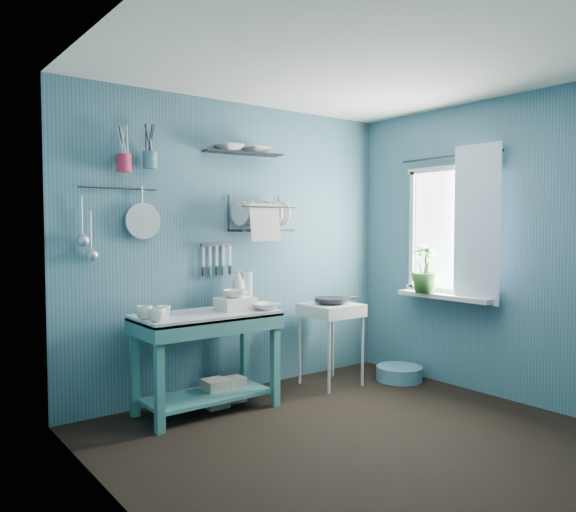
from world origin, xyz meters
TOP-DOWN VIEW (x-y plane):
  - floor at (0.00, 0.00)m, footprint 3.20×3.20m
  - ceiling at (0.00, 0.00)m, footprint 3.20×3.20m
  - wall_back at (0.00, 1.50)m, footprint 3.20×0.00m
  - wall_left at (-1.60, 0.00)m, footprint 0.00×3.00m
  - wall_right at (1.60, 0.00)m, footprint 0.00×3.00m
  - work_counter at (-0.52, 1.14)m, footprint 1.14×0.67m
  - mug_left at (-1.00, 0.98)m, footprint 0.12×0.12m
  - mug_mid at (-0.90, 1.08)m, footprint 0.14×0.14m
  - mug_right at (-1.02, 1.14)m, footprint 0.17×0.17m
  - wash_tub at (-0.27, 1.12)m, footprint 0.28×0.22m
  - tub_bowl at (-0.27, 1.12)m, footprint 0.19×0.19m
  - soap_bottle at (-0.10, 1.34)m, footprint 0.11×0.12m
  - water_bottle at (-0.00, 1.36)m, footprint 0.09×0.09m
  - counter_bowl at (-0.07, 0.99)m, footprint 0.22×0.22m
  - hotplate_stand at (0.73, 1.10)m, footprint 0.47×0.47m
  - frying_pan at (0.73, 1.10)m, footprint 0.30×0.30m
  - knife_strip at (-0.24, 1.47)m, footprint 0.32×0.07m
  - dish_rack at (0.16, 1.37)m, footprint 0.56×0.27m
  - upper_shelf at (-0.01, 1.40)m, footprint 0.72×0.28m
  - shelf_bowl_left at (-0.15, 1.40)m, footprint 0.24×0.24m
  - shelf_bowl_right at (0.13, 1.40)m, footprint 0.23×0.23m
  - utensil_cup_magenta at (-1.05, 1.42)m, footprint 0.11×0.11m
  - utensil_cup_teal at (-0.84, 1.42)m, footprint 0.11×0.11m
  - colander at (-0.90, 1.45)m, footprint 0.28×0.03m
  - ladle_outer at (-1.35, 1.46)m, footprint 0.01×0.01m
  - ladle_inner at (-1.29, 1.46)m, footprint 0.01×0.01m
  - hook_rail at (-1.07, 1.47)m, footprint 0.60×0.01m
  - window_glass at (1.59, 0.45)m, footprint 0.00×1.10m
  - windowsill at (1.50, 0.45)m, footprint 0.16×0.95m
  - curtain at (1.52, 0.15)m, footprint 0.00×1.35m
  - curtain_rod at (1.54, 0.45)m, footprint 0.02×1.05m
  - potted_plant at (1.45, 0.63)m, footprint 0.28×0.28m
  - storage_tin_large at (-0.42, 1.19)m, footprint 0.18×0.18m
  - storage_tin_small at (-0.22, 1.22)m, footprint 0.15×0.15m
  - floor_basin at (1.33, 0.82)m, footprint 0.43×0.43m

SIDE VIEW (x-z plane):
  - floor at x=0.00m, z-range 0.00..0.00m
  - floor_basin at x=1.33m, z-range 0.00..0.13m
  - storage_tin_small at x=-0.22m, z-range 0.00..0.20m
  - storage_tin_large at x=-0.42m, z-range 0.00..0.22m
  - hotplate_stand at x=0.73m, z-range 0.00..0.74m
  - work_counter at x=-0.52m, z-range 0.00..0.77m
  - frying_pan at x=0.73m, z-range 0.76..0.79m
  - counter_bowl at x=-0.07m, z-range 0.77..0.82m
  - windowsill at x=1.50m, z-range 0.79..0.83m
  - mug_mid at x=-0.90m, z-range 0.77..0.86m
  - mug_left at x=-1.00m, z-range 0.77..0.87m
  - mug_right at x=-1.02m, z-range 0.77..0.87m
  - wash_tub at x=-0.27m, z-range 0.77..0.87m
  - tub_bowl at x=-0.27m, z-range 0.87..0.93m
  - water_bottle at x=0.00m, z-range 0.77..1.05m
  - soap_bottle at x=-0.10m, z-range 0.77..1.07m
  - potted_plant at x=1.45m, z-range 0.83..1.28m
  - wall_back at x=0.00m, z-range -0.35..2.85m
  - wall_left at x=-1.60m, z-range -0.25..2.75m
  - wall_right at x=1.60m, z-range -0.25..2.75m
  - knife_strip at x=-0.24m, z-range 1.27..1.30m
  - ladle_inner at x=-1.29m, z-range 1.25..1.55m
  - window_glass at x=1.59m, z-range 0.85..1.95m
  - curtain at x=1.52m, z-range 0.77..2.12m
  - colander at x=-0.90m, z-range 1.33..1.61m
  - ladle_outer at x=-1.35m, z-range 1.35..1.65m
  - dish_rack at x=0.16m, z-range 1.39..1.71m
  - hook_rail at x=-1.07m, z-range 1.71..1.72m
  - utensil_cup_magenta at x=-1.05m, z-range 1.84..1.97m
  - utensil_cup_teal at x=-0.84m, z-range 1.87..2.00m
  - shelf_bowl_left at x=-0.15m, z-range 2.00..2.06m
  - curtain_rod at x=1.54m, z-range 2.04..2.06m
  - upper_shelf at x=-0.01m, z-range 2.05..2.06m
  - shelf_bowl_right at x=0.13m, z-range 2.07..2.12m
  - ceiling at x=0.00m, z-range 2.50..2.50m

